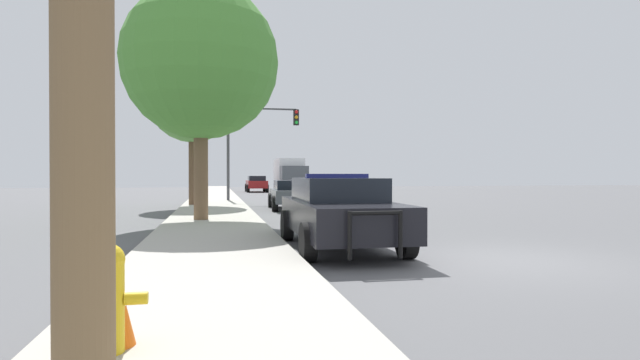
{
  "coord_description": "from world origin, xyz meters",
  "views": [
    {
      "loc": [
        -5.06,
        -8.18,
        1.55
      ],
      "look_at": [
        -0.98,
        11.21,
        1.34
      ],
      "focal_mm": 28.0,
      "sensor_mm": 36.0,
      "label": 1
    }
  ],
  "objects_px": {
    "car_background_midblock": "(292,194)",
    "box_truck": "(290,174)",
    "police_car": "(339,211)",
    "traffic_cone": "(115,304)",
    "tree_sidewalk_near": "(201,62)",
    "car_background_oncoming": "(312,187)",
    "fire_hydrant": "(108,295)",
    "traffic_light": "(257,133)",
    "tree_sidewalk_mid": "(192,99)",
    "car_background_distant": "(257,183)"
  },
  "relations": [
    {
      "from": "car_background_midblock",
      "to": "box_truck",
      "type": "height_order",
      "value": "box_truck"
    },
    {
      "from": "police_car",
      "to": "traffic_cone",
      "type": "relative_size",
      "value": 7.13
    },
    {
      "from": "traffic_cone",
      "to": "tree_sidewalk_near",
      "type": "bearing_deg",
      "value": 88.21
    },
    {
      "from": "tree_sidewalk_near",
      "to": "car_background_oncoming",
      "type": "bearing_deg",
      "value": 68.95
    },
    {
      "from": "tree_sidewalk_near",
      "to": "traffic_cone",
      "type": "distance_m",
      "value": 12.74
    },
    {
      "from": "fire_hydrant",
      "to": "box_truck",
      "type": "bearing_deg",
      "value": 79.64
    },
    {
      "from": "box_truck",
      "to": "traffic_light",
      "type": "bearing_deg",
      "value": 75.92
    },
    {
      "from": "car_background_midblock",
      "to": "tree_sidewalk_mid",
      "type": "distance_m",
      "value": 6.65
    },
    {
      "from": "car_background_midblock",
      "to": "traffic_cone",
      "type": "distance_m",
      "value": 18.23
    },
    {
      "from": "fire_hydrant",
      "to": "box_truck",
      "type": "xyz_separation_m",
      "value": [
        7.65,
        41.84,
        1.03
      ]
    },
    {
      "from": "traffic_light",
      "to": "car_background_midblock",
      "type": "xyz_separation_m",
      "value": [
        1.06,
        -6.2,
        -3.2
      ]
    },
    {
      "from": "traffic_light",
      "to": "traffic_cone",
      "type": "relative_size",
      "value": 7.61
    },
    {
      "from": "car_background_oncoming",
      "to": "car_background_midblock",
      "type": "bearing_deg",
      "value": 76.88
    },
    {
      "from": "police_car",
      "to": "car_background_oncoming",
      "type": "bearing_deg",
      "value": -98.76
    },
    {
      "from": "car_background_oncoming",
      "to": "tree_sidewalk_near",
      "type": "distance_m",
      "value": 20.69
    },
    {
      "from": "box_truck",
      "to": "tree_sidewalk_mid",
      "type": "height_order",
      "value": "tree_sidewalk_mid"
    },
    {
      "from": "police_car",
      "to": "traffic_cone",
      "type": "height_order",
      "value": "police_car"
    },
    {
      "from": "car_background_distant",
      "to": "box_truck",
      "type": "relative_size",
      "value": 0.6
    },
    {
      "from": "fire_hydrant",
      "to": "car_background_distant",
      "type": "xyz_separation_m",
      "value": [
        4.47,
        40.77,
        0.18
      ]
    },
    {
      "from": "traffic_light",
      "to": "police_car",
      "type": "bearing_deg",
      "value": -89.2
    },
    {
      "from": "car_background_distant",
      "to": "car_background_oncoming",
      "type": "bearing_deg",
      "value": -72.24
    },
    {
      "from": "tree_sidewalk_near",
      "to": "fire_hydrant",
      "type": "bearing_deg",
      "value": -91.89
    },
    {
      "from": "police_car",
      "to": "car_background_oncoming",
      "type": "xyz_separation_m",
      "value": [
        4.26,
        24.9,
        -0.11
      ]
    },
    {
      "from": "police_car",
      "to": "traffic_light",
      "type": "height_order",
      "value": "traffic_light"
    },
    {
      "from": "car_background_oncoming",
      "to": "traffic_cone",
      "type": "xyz_separation_m",
      "value": [
        -7.63,
        -30.72,
        -0.2
      ]
    },
    {
      "from": "car_background_oncoming",
      "to": "police_car",
      "type": "bearing_deg",
      "value": 82.07
    },
    {
      "from": "traffic_cone",
      "to": "traffic_light",
      "type": "bearing_deg",
      "value": 82.59
    },
    {
      "from": "car_background_midblock",
      "to": "tree_sidewalk_near",
      "type": "relative_size",
      "value": 0.6
    },
    {
      "from": "car_background_midblock",
      "to": "traffic_cone",
      "type": "xyz_separation_m",
      "value": [
        -4.18,
        -17.75,
        -0.22
      ]
    },
    {
      "from": "car_background_oncoming",
      "to": "fire_hydrant",
      "type": "bearing_deg",
      "value": 77.85
    },
    {
      "from": "tree_sidewalk_near",
      "to": "tree_sidewalk_mid",
      "type": "xyz_separation_m",
      "value": [
        -0.6,
        8.12,
        0.04
      ]
    },
    {
      "from": "police_car",
      "to": "car_background_distant",
      "type": "distance_m",
      "value": 34.82
    },
    {
      "from": "police_car",
      "to": "tree_sidewalk_near",
      "type": "distance_m",
      "value": 8.02
    },
    {
      "from": "box_truck",
      "to": "car_background_midblock",
      "type": "bearing_deg",
      "value": 81.99
    },
    {
      "from": "box_truck",
      "to": "tree_sidewalk_mid",
      "type": "xyz_separation_m",
      "value": [
        -7.86,
        -21.7,
        3.53
      ]
    },
    {
      "from": "police_car",
      "to": "car_background_oncoming",
      "type": "distance_m",
      "value": 25.27
    },
    {
      "from": "traffic_cone",
      "to": "tree_sidewalk_mid",
      "type": "bearing_deg",
      "value": 90.67
    },
    {
      "from": "box_truck",
      "to": "tree_sidewalk_near",
      "type": "height_order",
      "value": "tree_sidewalk_near"
    },
    {
      "from": "car_background_midblock",
      "to": "box_truck",
      "type": "relative_size",
      "value": 0.66
    },
    {
      "from": "traffic_light",
      "to": "tree_sidewalk_near",
      "type": "xyz_separation_m",
      "value": [
        -2.75,
        -12.09,
        1.22
      ]
    },
    {
      "from": "police_car",
      "to": "box_truck",
      "type": "xyz_separation_m",
      "value": [
        4.26,
        35.87,
        0.83
      ]
    },
    {
      "from": "box_truck",
      "to": "tree_sidewalk_mid",
      "type": "bearing_deg",
      "value": 70.27
    },
    {
      "from": "traffic_light",
      "to": "car_background_midblock",
      "type": "bearing_deg",
      "value": -80.28
    },
    {
      "from": "car_background_midblock",
      "to": "box_truck",
      "type": "distance_m",
      "value": 24.2
    },
    {
      "from": "car_background_distant",
      "to": "tree_sidewalk_mid",
      "type": "bearing_deg",
      "value": -102.83
    },
    {
      "from": "fire_hydrant",
      "to": "police_car",
      "type": "bearing_deg",
      "value": 60.38
    },
    {
      "from": "traffic_light",
      "to": "box_truck",
      "type": "xyz_separation_m",
      "value": [
        4.51,
        17.73,
        -2.27
      ]
    },
    {
      "from": "traffic_light",
      "to": "car_background_distant",
      "type": "distance_m",
      "value": 17.01
    },
    {
      "from": "car_background_distant",
      "to": "tree_sidewalk_near",
      "type": "height_order",
      "value": "tree_sidewalk_near"
    },
    {
      "from": "traffic_light",
      "to": "box_truck",
      "type": "distance_m",
      "value": 18.43
    }
  ]
}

